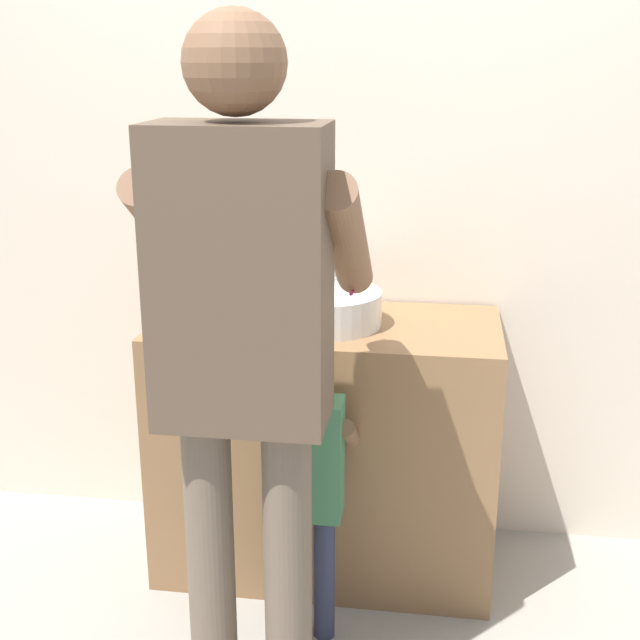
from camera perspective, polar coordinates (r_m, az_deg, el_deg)
name	(u,v)px	position (r m, az deg, el deg)	size (l,w,h in m)	color
ground_plane	(313,611)	(2.85, -0.46, -18.94)	(14.00, 14.00, 0.00)	#9E998E
back_wall	(340,159)	(2.93, 1.36, 10.75)	(4.40, 0.08, 2.70)	beige
vanity_cabinet	(326,445)	(2.88, 0.44, -8.43)	(1.11, 0.54, 0.87)	olive
sink_basin	(326,307)	(2.68, 0.40, 0.87)	(0.35, 0.35, 0.11)	silver
faucet	(335,282)	(2.88, 1.00, 2.54)	(0.18, 0.14, 0.18)	#B7BABF
toothbrush_cup	(225,306)	(2.72, -6.41, 0.91)	(0.07, 0.07, 0.21)	silver
child_toddler	(307,474)	(2.48, -0.86, -10.30)	(0.28, 0.28, 0.90)	#2D334C
adult_parent	(244,322)	(2.05, -5.14, -0.13)	(0.55, 0.58, 1.79)	#6B5B4C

